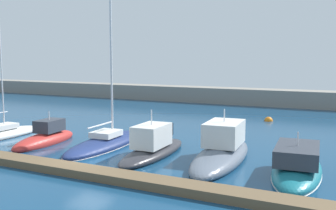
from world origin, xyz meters
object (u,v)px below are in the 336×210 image
sailboat_white_nearest (2,134)px  sailboat_navy_third (106,142)px  motorboat_charcoal_fourth (153,147)px  mooring_buoy_orange (269,121)px  motorboat_red_second (46,138)px  motorboat_slate_fifth (222,151)px  motorboat_teal_sixth (297,166)px

sailboat_white_nearest → sailboat_navy_third: size_ratio=0.75×
sailboat_white_nearest → motorboat_charcoal_fourth: sailboat_white_nearest is taller
sailboat_navy_third → mooring_buoy_orange: sailboat_navy_third is taller
motorboat_red_second → motorboat_slate_fifth: bearing=-89.9°
motorboat_slate_fifth → mooring_buoy_orange: 17.03m
motorboat_slate_fifth → sailboat_white_nearest: bearing=88.9°
sailboat_white_nearest → motorboat_slate_fifth: 18.54m
motorboat_red_second → sailboat_navy_third: sailboat_navy_third is taller
sailboat_navy_third → motorboat_charcoal_fourth: sailboat_navy_third is taller
motorboat_charcoal_fourth → motorboat_slate_fifth: motorboat_slate_fifth is taller
sailboat_white_nearest → sailboat_navy_third: 9.59m
sailboat_white_nearest → motorboat_red_second: bearing=-91.8°
motorboat_red_second → mooring_buoy_orange: size_ratio=7.81×
motorboat_red_second → motorboat_teal_sixth: motorboat_teal_sixth is taller
sailboat_white_nearest → sailboat_navy_third: sailboat_navy_third is taller
motorboat_charcoal_fourth → mooring_buoy_orange: size_ratio=9.53×
motorboat_red_second → sailboat_navy_third: size_ratio=0.39×
motorboat_slate_fifth → mooring_buoy_orange: size_ratio=11.66×
motorboat_charcoal_fourth → mooring_buoy_orange: 18.32m
motorboat_red_second → sailboat_navy_third: bearing=-79.3°
motorboat_red_second → motorboat_teal_sixth: bearing=-94.1°
motorboat_red_second → mooring_buoy_orange: bearing=-40.7°
sailboat_navy_third → motorboat_teal_sixth: bearing=-97.5°
motorboat_teal_sixth → motorboat_slate_fifth: bearing=74.4°
motorboat_red_second → motorboat_teal_sixth: (18.36, 0.43, 0.03)m
sailboat_white_nearest → motorboat_slate_fifth: bearing=-86.5°
motorboat_red_second → motorboat_charcoal_fourth: motorboat_charcoal_fourth is taller
sailboat_navy_third → motorboat_teal_sixth: (13.71, -0.92, 0.11)m
sailboat_white_nearest → motorboat_teal_sixth: (23.23, 0.28, 0.17)m
motorboat_slate_fifth → motorboat_teal_sixth: (4.73, -0.88, -0.19)m
motorboat_teal_sixth → motorboat_red_second: bearing=86.3°
motorboat_charcoal_fourth → motorboat_slate_fifth: (4.51, 0.90, 0.01)m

